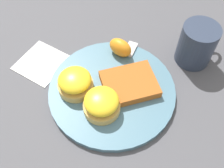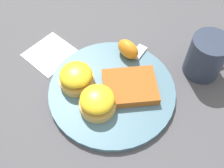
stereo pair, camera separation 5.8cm
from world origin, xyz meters
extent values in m
plane|color=#4C4C51|center=(0.00, 0.00, 0.00)|extent=(1.10, 1.10, 0.00)
cylinder|color=slate|center=(0.00, 0.00, 0.01)|extent=(0.29, 0.29, 0.01)
cylinder|color=tan|center=(-0.06, 0.05, 0.02)|extent=(0.08, 0.08, 0.02)
ellipsoid|color=yellow|center=(-0.06, 0.05, 0.05)|extent=(0.07, 0.07, 0.03)
cylinder|color=tan|center=(-0.05, -0.03, 0.02)|extent=(0.08, 0.08, 0.02)
ellipsoid|color=yellow|center=(-0.05, -0.03, 0.05)|extent=(0.07, 0.07, 0.03)
cube|color=#B05B21|center=(0.04, -0.02, 0.02)|extent=(0.15, 0.13, 0.02)
ellipsoid|color=orange|center=(0.08, 0.07, 0.04)|extent=(0.05, 0.07, 0.04)
cube|color=silver|center=(-0.02, 0.00, 0.02)|extent=(0.11, 0.07, 0.00)
cube|color=silver|center=(0.11, 0.06, 0.02)|extent=(0.05, 0.04, 0.00)
cylinder|color=#2D384C|center=(0.22, -0.04, 0.05)|extent=(0.09, 0.09, 0.10)
torus|color=#2D384C|center=(0.27, -0.04, 0.06)|extent=(0.05, 0.01, 0.05)
cube|color=white|center=(-0.08, 0.18, 0.00)|extent=(0.14, 0.14, 0.00)
camera|label=1|loc=(-0.20, -0.26, 0.51)|focal=42.00mm
camera|label=2|loc=(-0.15, -0.29, 0.51)|focal=42.00mm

